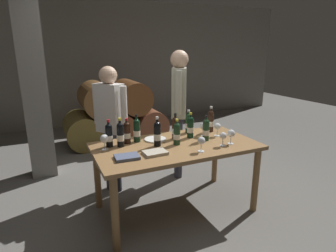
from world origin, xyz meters
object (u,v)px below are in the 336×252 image
(wine_glass_1, at_px, (104,139))
(tasting_notebook, at_px, (127,157))
(wine_bottle_6, at_px, (109,135))
(wine_bottle_9, at_px, (206,129))
(wine_bottle_2, at_px, (127,132))
(wine_glass_4, at_px, (231,134))
(wine_bottle_10, at_px, (211,121))
(leather_ledger, at_px, (155,153))
(wine_bottle_4, at_px, (190,127))
(wine_glass_0, at_px, (217,127))
(wine_bottle_3, at_px, (157,134))
(serving_plate, at_px, (155,139))
(wine_glass_2, at_px, (201,141))
(sommelier_presenting, at_px, (179,103))
(wine_bottle_1, at_px, (175,128))
(taster_seated_left, at_px, (111,119))
(wine_bottle_8, at_px, (177,134))
(wine_bottle_7, at_px, (189,123))
(wine_bottle_0, at_px, (137,130))
(wine_bottle_5, at_px, (120,134))
(wine_glass_5, at_px, (223,136))
(wine_glass_3, at_px, (204,127))
(dining_table, at_px, (176,152))

(wine_glass_1, relative_size, tasting_notebook, 0.72)
(wine_bottle_6, height_order, wine_bottle_9, wine_bottle_6)
(wine_bottle_2, bearing_deg, wine_glass_4, -25.73)
(wine_bottle_10, relative_size, leather_ledger, 1.41)
(wine_bottle_4, xyz_separation_m, wine_glass_0, (0.31, -0.08, -0.02))
(wine_bottle_10, distance_m, wine_glass_0, 0.19)
(wine_bottle_3, xyz_separation_m, serving_plate, (0.05, 0.19, -0.13))
(wine_glass_2, relative_size, sommelier_presenting, 0.09)
(wine_bottle_1, distance_m, wine_bottle_4, 0.18)
(wine_glass_0, xyz_separation_m, taster_seated_left, (-1.07, 0.65, 0.05))
(wine_bottle_8, height_order, taster_seated_left, taster_seated_left)
(wine_bottle_10, relative_size, taster_seated_left, 0.20)
(wine_bottle_9, bearing_deg, wine_bottle_6, 166.79)
(wine_bottle_4, height_order, wine_bottle_7, wine_bottle_4)
(wine_bottle_1, distance_m, leather_ledger, 0.52)
(sommelier_presenting, height_order, taster_seated_left, sommelier_presenting)
(wine_bottle_0, height_order, wine_bottle_4, wine_bottle_0)
(wine_bottle_5, relative_size, wine_glass_0, 1.97)
(wine_bottle_6, xyz_separation_m, wine_glass_5, (1.07, -0.47, -0.02))
(wine_bottle_3, height_order, wine_bottle_10, wine_bottle_3)
(wine_glass_3, relative_size, wine_glass_5, 1.09)
(wine_bottle_0, distance_m, taster_seated_left, 0.50)
(wine_glass_2, bearing_deg, wine_bottle_0, 130.94)
(wine_glass_2, relative_size, serving_plate, 0.63)
(tasting_notebook, xyz_separation_m, leather_ledger, (0.28, -0.00, 0.00))
(dining_table, relative_size, wine_bottle_1, 5.83)
(wine_bottle_0, height_order, sommelier_presenting, sommelier_presenting)
(wine_bottle_8, relative_size, leather_ledger, 1.25)
(wine_bottle_5, xyz_separation_m, wine_bottle_8, (0.55, -0.18, -0.01))
(dining_table, distance_m, wine_glass_5, 0.52)
(wine_bottle_8, xyz_separation_m, wine_bottle_9, (0.35, -0.00, 0.00))
(wine_glass_0, relative_size, wine_glass_2, 1.02)
(wine_bottle_3, bearing_deg, wine_bottle_6, 157.23)
(wine_bottle_6, xyz_separation_m, wine_glass_3, (1.07, -0.09, -0.01))
(wine_bottle_9, relative_size, wine_glass_5, 1.92)
(wine_glass_4, bearing_deg, wine_bottle_8, 157.48)
(wine_bottle_1, relative_size, taster_seated_left, 0.19)
(wine_bottle_2, relative_size, sommelier_presenting, 0.16)
(wine_bottle_5, bearing_deg, wine_bottle_4, -2.19)
(sommelier_presenting, bearing_deg, wine_bottle_8, -118.01)
(wine_bottle_1, xyz_separation_m, wine_glass_2, (0.06, -0.47, -0.02))
(wine_bottle_6, height_order, wine_bottle_10, wine_bottle_10)
(wine_bottle_4, bearing_deg, wine_bottle_5, 177.81)
(wine_glass_5, height_order, leather_ledger, wine_glass_5)
(wine_bottle_5, height_order, wine_glass_5, wine_bottle_5)
(wine_bottle_0, height_order, wine_bottle_9, wine_bottle_0)
(wine_bottle_5, bearing_deg, wine_glass_5, -23.38)
(wine_bottle_0, bearing_deg, wine_glass_3, -9.09)
(wine_bottle_0, height_order, wine_bottle_6, wine_bottle_0)
(dining_table, height_order, serving_plate, serving_plate)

